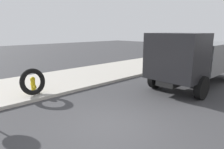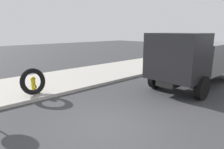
# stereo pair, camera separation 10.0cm
# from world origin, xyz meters

# --- Properties ---
(ground_plane) EXTENTS (80.00, 80.00, 0.00)m
(ground_plane) POSITION_xyz_m (0.00, 0.00, 0.00)
(ground_plane) COLOR #38383A
(sidewalk_curb) EXTENTS (36.00, 5.00, 0.15)m
(sidewalk_curb) POSITION_xyz_m (0.00, 6.50, 0.07)
(sidewalk_curb) COLOR #ADA89E
(sidewalk_curb) RESTS_ON ground
(fire_hydrant) EXTENTS (0.24, 0.54, 0.78)m
(fire_hydrant) POSITION_xyz_m (-0.58, 4.97, 0.57)
(fire_hydrant) COLOR yellow
(fire_hydrant) RESTS_ON sidewalk_curb
(loose_tire) EXTENTS (1.30, 0.64, 1.27)m
(loose_tire) POSITION_xyz_m (-0.71, 4.61, 0.78)
(loose_tire) COLOR black
(loose_tire) RESTS_ON sidewalk_curb
(dump_truck_gray) EXTENTS (7.03, 2.88, 3.00)m
(dump_truck_gray) POSITION_xyz_m (6.96, 0.41, 1.61)
(dump_truck_gray) COLOR slate
(dump_truck_gray) RESTS_ON ground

